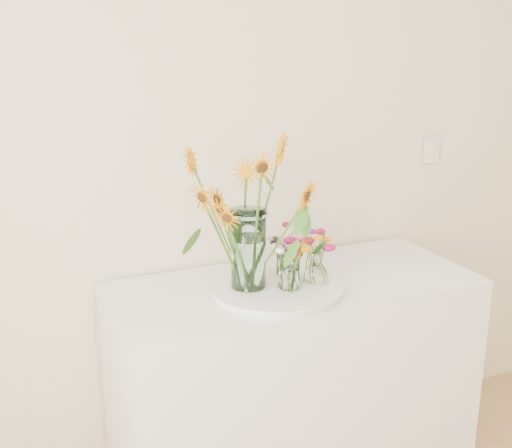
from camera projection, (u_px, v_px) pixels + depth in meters
name	position (u px, v px, depth m)	size (l,w,h in m)	color
counter	(293.00, 386.00, 2.57)	(1.40, 0.60, 0.90)	white
tray	(275.00, 289.00, 2.35)	(0.47, 0.47, 0.03)	white
mason_jar	(248.00, 249.00, 2.28)	(0.13, 0.13, 0.29)	#C0EEEA
sunflower_bouquet	(248.00, 213.00, 2.24)	(0.69, 0.69, 0.56)	orange
small_vase_a	(289.00, 273.00, 2.29)	(0.07, 0.07, 0.12)	white
wildflower_posy_a	(290.00, 261.00, 2.28)	(0.20, 0.20, 0.21)	orange
small_vase_b	(316.00, 267.00, 2.36)	(0.08, 0.08, 0.12)	white
wildflower_posy_b	(316.00, 256.00, 2.34)	(0.20, 0.20, 0.21)	orange
small_vase_c	(284.00, 262.00, 2.44)	(0.06, 0.06, 0.10)	white
wildflower_posy_c	(284.00, 250.00, 2.43)	(0.19, 0.19, 0.19)	orange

